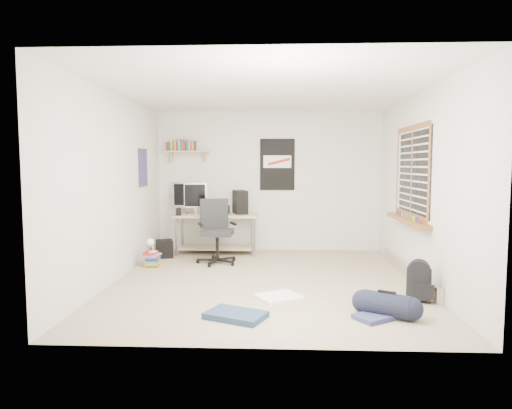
{
  "coord_description": "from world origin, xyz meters",
  "views": [
    {
      "loc": [
        0.13,
        -5.97,
        1.55
      ],
      "look_at": [
        -0.14,
        0.11,
        1.01
      ],
      "focal_mm": 32.0,
      "sensor_mm": 36.0,
      "label": 1
    }
  ],
  "objects_px": {
    "office_chair": "(217,232)",
    "backpack": "(419,284)",
    "book_stack": "(152,257)",
    "duffel_bag": "(387,303)",
    "desk": "(216,232)"
  },
  "relations": [
    {
      "from": "office_chair",
      "to": "backpack",
      "type": "distance_m",
      "value": 3.18
    },
    {
      "from": "backpack",
      "to": "book_stack",
      "type": "distance_m",
      "value": 3.84
    },
    {
      "from": "backpack",
      "to": "duffel_bag",
      "type": "height_order",
      "value": "duffel_bag"
    },
    {
      "from": "office_chair",
      "to": "duffel_bag",
      "type": "relative_size",
      "value": 2.08
    },
    {
      "from": "desk",
      "to": "backpack",
      "type": "distance_m",
      "value": 3.8
    },
    {
      "from": "office_chair",
      "to": "book_stack",
      "type": "xyz_separation_m",
      "value": [
        -0.96,
        -0.31,
        -0.34
      ]
    },
    {
      "from": "office_chair",
      "to": "backpack",
      "type": "height_order",
      "value": "office_chair"
    },
    {
      "from": "desk",
      "to": "duffel_bag",
      "type": "distance_m",
      "value": 3.93
    },
    {
      "from": "duffel_bag",
      "to": "book_stack",
      "type": "relative_size",
      "value": 1.05
    },
    {
      "from": "duffel_bag",
      "to": "book_stack",
      "type": "xyz_separation_m",
      "value": [
        -3.01,
        2.14,
        0.01
      ]
    },
    {
      "from": "office_chair",
      "to": "book_stack",
      "type": "height_order",
      "value": "office_chair"
    },
    {
      "from": "desk",
      "to": "book_stack",
      "type": "height_order",
      "value": "desk"
    },
    {
      "from": "desk",
      "to": "duffel_bag",
      "type": "bearing_deg",
      "value": -35.38
    },
    {
      "from": "duffel_bag",
      "to": "backpack",
      "type": "bearing_deg",
      "value": 78.23
    },
    {
      "from": "office_chair",
      "to": "duffel_bag",
      "type": "height_order",
      "value": "office_chair"
    }
  ]
}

